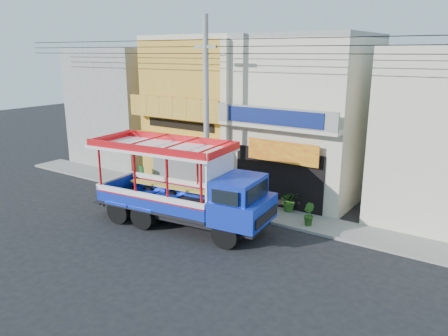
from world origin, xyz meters
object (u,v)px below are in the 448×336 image
(songthaew_truck, at_px, (193,189))
(potted_plant_b, at_px, (308,214))
(green_sign, at_px, (142,175))
(utility_pole, at_px, (209,104))
(potted_plant_a, at_px, (290,201))

(songthaew_truck, relative_size, potted_plant_b, 8.54)
(green_sign, bearing_deg, potted_plant_b, -3.53)
(utility_pole, relative_size, potted_plant_b, 28.99)
(utility_pole, bearing_deg, songthaew_truck, -68.40)
(songthaew_truck, bearing_deg, potted_plant_a, 56.86)
(songthaew_truck, distance_m, potted_plant_b, 5.10)
(utility_pole, height_order, songthaew_truck, utility_pole)
(potted_plant_a, bearing_deg, potted_plant_b, -72.71)
(potted_plant_b, bearing_deg, potted_plant_a, 8.07)
(green_sign, bearing_deg, songthaew_truck, -28.28)
(utility_pole, bearing_deg, potted_plant_b, 3.42)
(potted_plant_b, bearing_deg, utility_pole, 49.04)
(songthaew_truck, xyz_separation_m, potted_plant_b, (4.03, 2.88, -1.20))
(potted_plant_a, bearing_deg, green_sign, 147.61)
(potted_plant_a, bearing_deg, utility_pole, 165.96)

